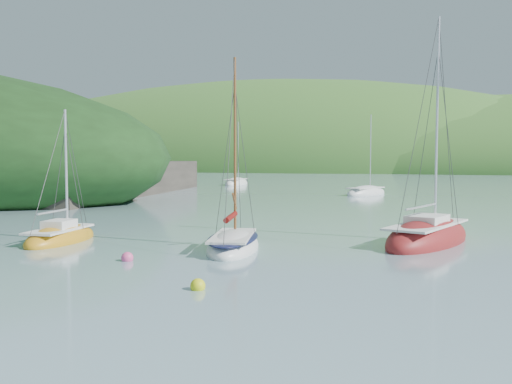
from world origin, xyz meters
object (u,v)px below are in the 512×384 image
(daysailer_white, at_px, (233,245))
(sloop_red, at_px, (428,239))
(distant_sloop_a, at_px, (366,193))
(distant_sloop_c, at_px, (236,184))
(sailboat_yellow, at_px, (61,238))

(daysailer_white, bearing_deg, sloop_red, 16.08)
(daysailer_white, distance_m, distant_sloop_a, 38.05)
(distant_sloop_c, bearing_deg, sailboat_yellow, -79.63)
(daysailer_white, xyz_separation_m, distant_sloop_a, (-0.66, 38.05, -0.05))
(daysailer_white, height_order, sloop_red, sloop_red)
(sloop_red, distance_m, sailboat_yellow, 17.84)
(daysailer_white, height_order, distant_sloop_a, daysailer_white)
(daysailer_white, xyz_separation_m, sailboat_yellow, (-8.82, -0.86, -0.04))
(distant_sloop_a, distance_m, distant_sloop_c, 25.86)
(daysailer_white, xyz_separation_m, distant_sloop_c, (-21.97, 52.69, -0.04))
(sailboat_yellow, relative_size, distant_sloop_c, 0.72)
(sloop_red, distance_m, distant_sloop_c, 56.40)
(daysailer_white, relative_size, sloop_red, 0.78)
(sloop_red, bearing_deg, distant_sloop_c, 137.58)
(sailboat_yellow, xyz_separation_m, distant_sloop_c, (-13.15, 53.55, 0.00))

